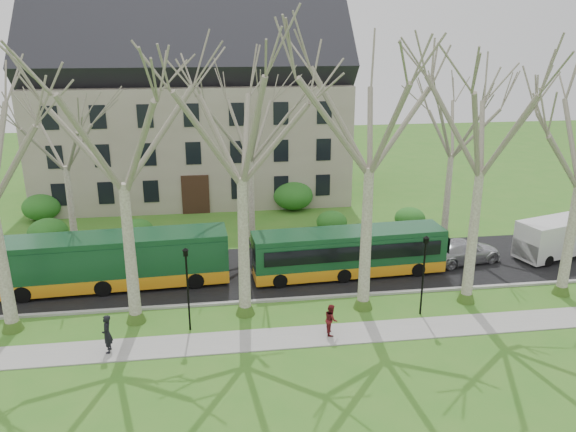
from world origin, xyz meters
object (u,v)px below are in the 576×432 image
at_px(pedestrian_a, 107,334).
at_px(pedestrian_b, 331,319).
at_px(sedan, 463,251).
at_px(bus_lead, 115,260).
at_px(van_a, 559,238).
at_px(bus_follow, 348,252).

height_order(pedestrian_a, pedestrian_b, pedestrian_a).
relative_size(sedan, pedestrian_b, 3.28).
bearing_deg(bus_lead, van_a, -1.60).
bearing_deg(bus_lead, sedan, -1.28).
xyz_separation_m(bus_follow, pedestrian_a, (-13.07, -7.01, -0.53)).
height_order(bus_lead, pedestrian_a, bus_lead).
distance_m(bus_follow, pedestrian_b, 7.30).
distance_m(sedan, pedestrian_b, 12.79).
relative_size(bus_follow, pedestrian_a, 6.28).
relative_size(bus_follow, pedestrian_b, 7.41).
xyz_separation_m(sedan, pedestrian_a, (-20.80, -7.86, 0.18)).
relative_size(bus_lead, pedestrian_a, 6.94).
bearing_deg(pedestrian_a, pedestrian_b, 91.36).
relative_size(bus_lead, pedestrian_b, 8.20).
relative_size(van_a, pedestrian_a, 3.18).
xyz_separation_m(van_a, pedestrian_a, (-27.40, -7.89, -0.36)).
xyz_separation_m(sedan, pedestrian_b, (-10.24, -7.67, 0.04)).
relative_size(bus_lead, van_a, 2.18).
height_order(sedan, pedestrian_a, pedestrian_a).
height_order(sedan, pedestrian_b, pedestrian_b).
height_order(van_a, pedestrian_b, van_a).
bearing_deg(pedestrian_b, sedan, -50.40).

